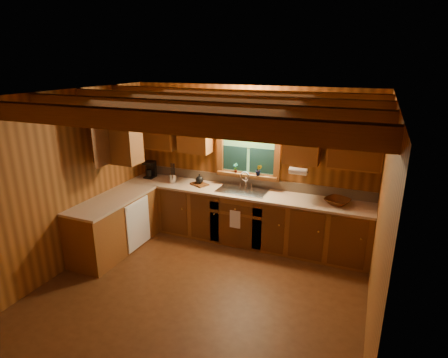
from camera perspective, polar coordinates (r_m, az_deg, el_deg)
room at (r=4.63m, az=-3.80°, el=-3.43°), size 4.20×4.20×4.20m
ceiling_beams at (r=4.34m, az=-4.13°, el=11.36°), size 4.20×2.54×0.18m
base_cabinets at (r=6.23m, az=-2.51°, el=-6.24°), size 4.20×2.22×0.86m
countertop at (r=6.06m, az=-2.42°, el=-2.36°), size 4.20×2.24×0.04m
backsplash at (r=6.38m, az=3.73°, el=-0.37°), size 4.20×0.02×0.16m
dishwasher_panel at (r=6.22m, az=-13.14°, el=-6.78°), size 0.02×0.60×0.80m
upper_cabinets at (r=5.95m, az=-2.75°, el=6.87°), size 4.19×1.77×0.78m
window at (r=6.21m, az=3.78°, el=4.39°), size 1.12×0.08×1.00m
window_sill at (r=6.28m, az=3.57°, el=0.67°), size 1.06×0.14×0.04m
wall_sconce at (r=5.98m, az=3.53°, el=10.06°), size 0.45×0.21×0.17m
paper_towel_roll at (r=5.71m, az=11.40°, el=1.19°), size 0.27×0.11×0.11m
dish_towel at (r=6.00m, az=1.71°, el=-6.27°), size 0.18×0.01×0.30m
sink at (r=6.17m, az=2.86°, el=-2.23°), size 0.82×0.48×0.43m
coffee_maker at (r=6.96m, az=-11.32°, el=1.48°), size 0.17×0.22×0.30m
utensil_crock at (r=6.59m, az=-7.94°, el=0.18°), size 0.13×0.13×0.36m
cutting_board at (r=6.45m, az=-3.81°, el=-0.80°), size 0.35×0.31×0.03m
teakettle at (r=6.42m, az=-3.83°, el=-0.12°), size 0.13×0.13×0.17m
wicker_basket at (r=5.83m, az=17.14°, el=-3.34°), size 0.48×0.48×0.09m
potted_plant_left at (r=6.29m, az=1.79°, el=1.73°), size 0.10×0.07×0.17m
potted_plant_right at (r=6.15m, az=5.40°, el=1.38°), size 0.11×0.09×0.19m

